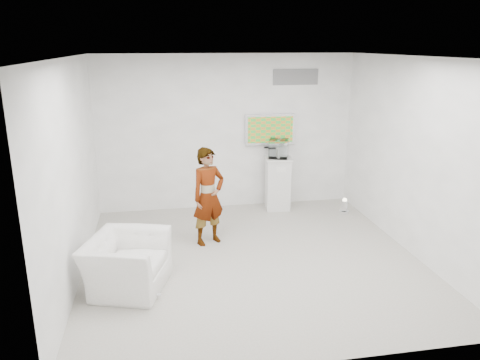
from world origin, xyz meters
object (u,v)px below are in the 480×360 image
at_px(armchair, 127,263).
at_px(floor_uplight, 344,206).
at_px(person, 208,196).
at_px(pedestal, 278,183).
at_px(tv, 270,129).

bearing_deg(armchair, floor_uplight, -43.60).
distance_m(person, armchair, 1.85).
bearing_deg(pedestal, tv, 111.12).
bearing_deg(pedestal, person, -137.03).
bearing_deg(floor_uplight, pedestal, 155.66).
distance_m(armchair, floor_uplight, 4.54).
height_order(tv, floor_uplight, tv).
bearing_deg(person, pedestal, 16.43).
bearing_deg(armchair, tv, -24.05).
bearing_deg(person, armchair, -160.65).
height_order(armchair, floor_uplight, armchair).
height_order(person, floor_uplight, person).
bearing_deg(pedestal, armchair, -135.68).
xyz_separation_m(tv, pedestal, (0.11, -0.28, -1.03)).
xyz_separation_m(pedestal, floor_uplight, (1.20, -0.54, -0.37)).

